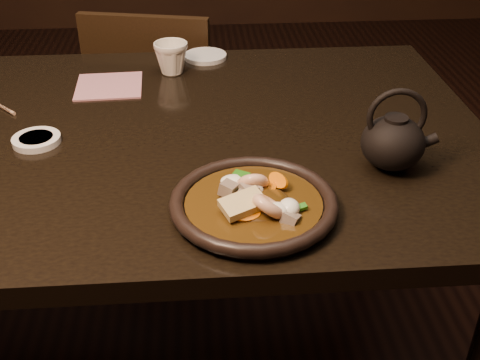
{
  "coord_description": "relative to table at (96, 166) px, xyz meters",
  "views": [
    {
      "loc": [
        0.22,
        -1.09,
        1.31
      ],
      "look_at": [
        0.28,
        -0.28,
        0.8
      ],
      "focal_mm": 45.0,
      "sensor_mm": 36.0,
      "label": 1
    }
  ],
  "objects": [
    {
      "name": "plate",
      "position": [
        0.3,
        -0.29,
        0.09
      ],
      "size": [
        0.27,
        0.27,
        0.03
      ],
      "color": "black",
      "rests_on": "table"
    },
    {
      "name": "stirfry",
      "position": [
        0.3,
        -0.29,
        0.1
      ],
      "size": [
        0.14,
        0.16,
        0.06
      ],
      "color": "#37220A",
      "rests_on": "plate"
    },
    {
      "name": "saucer_right",
      "position": [
        0.24,
        0.4,
        0.08
      ],
      "size": [
        0.11,
        0.11,
        0.01
      ],
      "primitive_type": "cylinder",
      "color": "silver",
      "rests_on": "table"
    },
    {
      "name": "tea_cup",
      "position": [
        0.16,
        0.3,
        0.12
      ],
      "size": [
        0.1,
        0.09,
        0.08
      ],
      "primitive_type": "imported",
      "rotation": [
        0.0,
        0.0,
        0.23
      ],
      "color": "silver",
      "rests_on": "table"
    },
    {
      "name": "teapot",
      "position": [
        0.56,
        -0.18,
        0.13
      ],
      "size": [
        0.14,
        0.11,
        0.15
      ],
      "rotation": [
        0.0,
        0.0,
        -0.05
      ],
      "color": "black",
      "rests_on": "table"
    },
    {
      "name": "chair",
      "position": [
        0.1,
        0.65,
        -0.23
      ],
      "size": [
        0.46,
        0.46,
        0.82
      ],
      "rotation": [
        0.0,
        0.0,
        2.92
      ],
      "color": "black",
      "rests_on": "floor"
    },
    {
      "name": "table",
      "position": [
        0.0,
        0.0,
        0.0
      ],
      "size": [
        1.6,
        0.9,
        0.75
      ],
      "color": "black",
      "rests_on": "floor"
    },
    {
      "name": "soy_dish",
      "position": [
        -0.1,
        -0.03,
        0.08
      ],
      "size": [
        0.09,
        0.09,
        0.01
      ],
      "primitive_type": "cylinder",
      "color": "silver",
      "rests_on": "table"
    },
    {
      "name": "napkin",
      "position": [
        0.01,
        0.23,
        0.08
      ],
      "size": [
        0.16,
        0.16,
        0.0
      ],
      "primitive_type": "cube",
      "rotation": [
        0.0,
        0.0,
        0.04
      ],
      "color": "#B16D76",
      "rests_on": "table"
    }
  ]
}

